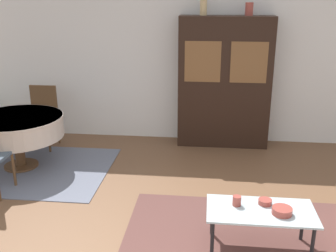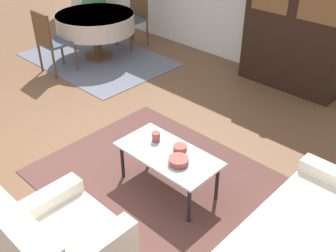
{
  "view_description": "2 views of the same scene",
  "coord_description": "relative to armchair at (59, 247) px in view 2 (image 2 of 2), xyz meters",
  "views": [
    {
      "loc": [
        0.66,
        -2.87,
        2.39
      ],
      "look_at": [
        0.2,
        1.4,
        0.95
      ],
      "focal_mm": 42.0,
      "sensor_mm": 36.0,
      "label": 1
    },
    {
      "loc": [
        3.28,
        -1.7,
        2.7
      ],
      "look_at": [
        1.19,
        0.5,
        0.75
      ],
      "focal_mm": 42.0,
      "sensor_mm": 36.0,
      "label": 2
    }
  ],
  "objects": [
    {
      "name": "bowl",
      "position": [
        0.11,
        1.25,
        0.19
      ],
      "size": [
        0.19,
        0.19,
        0.06
      ],
      "color": "#9E4238",
      "rests_on": "coffee_table"
    },
    {
      "name": "coffee_table",
      "position": [
        -0.08,
        1.3,
        0.11
      ],
      "size": [
        1.03,
        0.53,
        0.43
      ],
      "color": "black",
      "rests_on": "area_rug"
    },
    {
      "name": "potted_plant",
      "position": [
        -4.75,
        3.98,
        0.09
      ],
      "size": [
        0.52,
        0.52,
        0.67
      ],
      "color": "beige",
      "rests_on": "ground_plane"
    },
    {
      "name": "ground_plane",
      "position": [
        -1.27,
        0.81,
        -0.28
      ],
      "size": [
        14.0,
        14.0,
        0.0
      ],
      "primitive_type": "plane",
      "color": "brown"
    },
    {
      "name": "area_rug",
      "position": [
        -0.18,
        1.32,
        -0.28
      ],
      "size": [
        2.52,
        1.94,
        0.01
      ],
      "color": "brown",
      "rests_on": "ground_plane"
    },
    {
      "name": "dining_rug",
      "position": [
        -3.23,
        2.86,
        -0.28
      ],
      "size": [
        2.45,
        1.74,
        0.01
      ],
      "color": "slate",
      "rests_on": "ground_plane"
    },
    {
      "name": "armchair",
      "position": [
        0.0,
        0.0,
        0.0
      ],
      "size": [
        0.85,
        0.8,
        0.75
      ],
      "color": "silver",
      "rests_on": "ground_plane"
    },
    {
      "name": "cup",
      "position": [
        -0.31,
        1.36,
        0.21
      ],
      "size": [
        0.08,
        0.08,
        0.1
      ],
      "color": "#9E4238",
      "rests_on": "coffee_table"
    },
    {
      "name": "display_cabinet",
      "position": [
        -0.37,
        4.19,
        0.76
      ],
      "size": [
        1.46,
        0.4,
        2.09
      ],
      "color": "black",
      "rests_on": "ground_plane"
    },
    {
      "name": "bowl_small",
      "position": [
        -0.03,
        1.42,
        0.19
      ],
      "size": [
        0.13,
        0.13,
        0.05
      ],
      "color": "#9E4238",
      "rests_on": "coffee_table"
    },
    {
      "name": "dining_chair_far",
      "position": [
        -3.3,
        3.8,
        0.28
      ],
      "size": [
        0.44,
        0.44,
        0.98
      ],
      "rotation": [
        0.0,
        0.0,
        3.14
      ],
      "color": "brown",
      "rests_on": "dining_rug"
    },
    {
      "name": "dining_chair_near",
      "position": [
        -3.3,
        2.05,
        0.28
      ],
      "size": [
        0.44,
        0.44,
        0.98
      ],
      "color": "brown",
      "rests_on": "dining_rug"
    },
    {
      "name": "dining_table",
      "position": [
        -3.3,
        2.93,
        0.33
      ],
      "size": [
        1.3,
        1.3,
        0.75
      ],
      "color": "brown",
      "rests_on": "dining_rug"
    }
  ]
}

